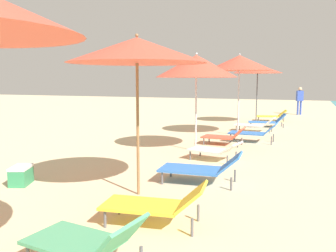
{
  "coord_description": "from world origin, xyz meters",
  "views": [
    {
      "loc": [
        2.05,
        1.8,
        1.99
      ],
      "look_at": [
        -0.2,
        7.55,
        1.2
      ],
      "focal_mm": 38.27,
      "sensor_mm": 36.0,
      "label": 1
    }
  ],
  "objects": [
    {
      "name": "lounger_second_shoreside",
      "position": [
        -0.07,
        4.84,
        0.31
      ],
      "size": [
        1.36,
        0.82,
        0.62
      ],
      "rotation": [
        0.0,
        0.0,
        3.01
      ],
      "color": "#4CA572",
      "rests_on": "ground"
    },
    {
      "name": "person_walking_near",
      "position": [
        1.59,
        23.94,
        0.97
      ],
      "size": [
        0.42,
        0.35,
        1.6
      ],
      "rotation": [
        0.0,
        0.0,
        1.99
      ],
      "color": "#334CB2",
      "rests_on": "ground"
    },
    {
      "name": "lounger_fifth_inland",
      "position": [
        0.47,
        13.45,
        0.33
      ],
      "size": [
        1.52,
        0.69,
        0.65
      ],
      "rotation": [
        0.0,
        0.0,
        3.12
      ],
      "color": "blue",
      "rests_on": "ground"
    },
    {
      "name": "lounger_fourth_shoreside",
      "position": [
        -0.32,
        12.63,
        0.28
      ],
      "size": [
        1.31,
        0.71,
        0.57
      ],
      "rotation": [
        0.0,
        0.0,
        3.09
      ],
      "color": "#D8593F",
      "rests_on": "ground"
    },
    {
      "name": "lounger_third_inland",
      "position": [
        0.16,
        6.17,
        0.31
      ],
      "size": [
        1.5,
        0.8,
        0.61
      ],
      "rotation": [
        0.0,
        0.0,
        3.28
      ],
      "color": "yellow",
      "rests_on": "ground"
    },
    {
      "name": "lounger_fourth_inland",
      "position": [
        -0.06,
        10.39,
        0.28
      ],
      "size": [
        1.37,
        0.88,
        0.51
      ],
      "rotation": [
        0.0,
        0.0,
        2.95
      ],
      "color": "white",
      "rests_on": "ground"
    },
    {
      "name": "lounger_farthest_shoreside",
      "position": [
        0.42,
        20.04,
        0.27
      ],
      "size": [
        1.51,
        0.87,
        0.55
      ],
      "rotation": [
        0.0,
        0.0,
        3.3
      ],
      "color": "yellow",
      "rests_on": "ground"
    },
    {
      "name": "lounger_third_shoreside",
      "position": [
        0.19,
        8.35,
        0.31
      ],
      "size": [
        1.61,
        0.81,
        0.63
      ],
      "rotation": [
        0.0,
        0.0,
        3.22
      ],
      "color": "blue",
      "rests_on": "ground"
    },
    {
      "name": "umbrella_fourth",
      "position": [
        -0.87,
        11.4,
        2.38
      ],
      "size": [
        2.27,
        2.27,
        2.75
      ],
      "color": "silver",
      "rests_on": "ground"
    },
    {
      "name": "umbrella_farthest",
      "position": [
        -0.18,
        18.76,
        2.51
      ],
      "size": [
        2.25,
        2.25,
        2.78
      ],
      "color": "#4C4C51",
      "rests_on": "ground"
    },
    {
      "name": "lounger_fifth_shoreside",
      "position": [
        0.17,
        15.97,
        0.28
      ],
      "size": [
        1.58,
        0.71,
        0.59
      ],
      "rotation": [
        0.0,
        0.0,
        3.04
      ],
      "color": "white",
      "rests_on": "ground"
    },
    {
      "name": "lounger_farthest_inland",
      "position": [
        0.48,
        17.56,
        0.26
      ],
      "size": [
        1.63,
        0.92,
        0.6
      ],
      "rotation": [
        0.0,
        0.0,
        3.32
      ],
      "color": "blue",
      "rests_on": "ground"
    },
    {
      "name": "umbrella_fifth",
      "position": [
        -0.29,
        14.74,
        2.6
      ],
      "size": [
        2.4,
        2.4,
        2.94
      ],
      "color": "silver",
      "rests_on": "ground"
    },
    {
      "name": "cooler_box",
      "position": [
        -3.02,
        6.99,
        0.18
      ],
      "size": [
        0.48,
        0.58,
        0.37
      ],
      "color": "#338C59",
      "rests_on": "ground"
    },
    {
      "name": "umbrella_third",
      "position": [
        -0.66,
        7.28,
        2.49
      ],
      "size": [
        2.37,
        2.37,
        2.77
      ],
      "color": "olive",
      "rests_on": "ground"
    }
  ]
}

